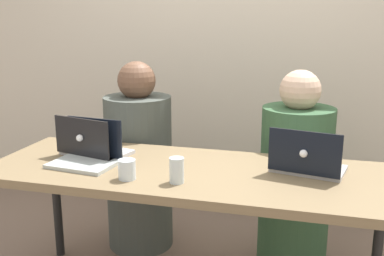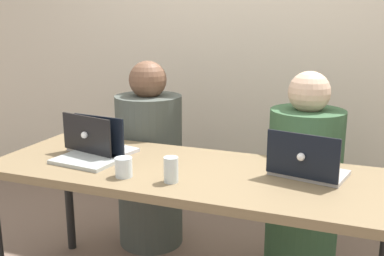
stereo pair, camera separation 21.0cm
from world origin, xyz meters
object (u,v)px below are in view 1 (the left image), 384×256
object	(u,v)px
person_on_left	(139,166)
laptop_back_left	(92,147)
person_on_right	(295,182)
laptop_front_left	(87,154)
water_glass_left	(127,171)
laptop_back_right	(307,163)
water_glass_center	(177,172)

from	to	relation	value
person_on_left	laptop_back_left	size ratio (longest dim) A/B	3.10
person_on_right	laptop_front_left	xyz separation A→B (m)	(-0.96, -0.61, 0.27)
water_glass_left	laptop_front_left	bearing A→B (deg)	150.99
person_on_left	person_on_right	bearing A→B (deg)	-173.45
person_on_left	laptop_back_right	size ratio (longest dim) A/B	3.28
water_glass_center	person_on_right	bearing A→B (deg)	57.48
person_on_left	water_glass_center	distance (m)	0.91
person_on_right	water_glass_left	world-z (taller)	person_on_right
water_glass_left	person_on_left	bearing A→B (deg)	108.37
person_on_left	laptop_front_left	distance (m)	0.66
person_on_left	water_glass_left	distance (m)	0.83
person_on_left	laptop_back_right	world-z (taller)	person_on_left
person_on_left	person_on_right	xyz separation A→B (m)	(0.94, 0.00, -0.01)
laptop_front_left	laptop_back_right	bearing A→B (deg)	13.87
person_on_left	person_on_right	world-z (taller)	person_on_left
water_glass_center	water_glass_left	xyz separation A→B (m)	(-0.22, -0.01, -0.01)
laptop_back_left	person_on_right	bearing A→B (deg)	-140.20
person_on_right	laptop_back_right	xyz separation A→B (m)	(0.06, -0.47, 0.27)
person_on_right	laptop_back_right	world-z (taller)	person_on_right
person_on_right	laptop_back_right	distance (m)	0.54
person_on_right	laptop_back_left	xyz separation A→B (m)	(-1.00, -0.49, 0.27)
laptop_front_left	laptop_back_left	bearing A→B (deg)	113.77
person_on_right	laptop_back_left	size ratio (longest dim) A/B	3.04
laptop_back_left	water_glass_left	world-z (taller)	laptop_back_left
laptop_front_left	water_glass_center	size ratio (longest dim) A/B	2.92
laptop_front_left	water_glass_center	distance (m)	0.51
water_glass_center	water_glass_left	bearing A→B (deg)	-176.36
person_on_right	water_glass_left	xyz separation A→B (m)	(-0.69, -0.75, 0.26)
laptop_front_left	water_glass_center	xyz separation A→B (m)	(0.49, -0.13, 0.00)
laptop_back_right	water_glass_center	size ratio (longest dim) A/B	3.22
laptop_back_right	water_glass_center	world-z (taller)	laptop_back_right
laptop_back_right	laptop_front_left	xyz separation A→B (m)	(-1.02, -0.14, -0.00)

